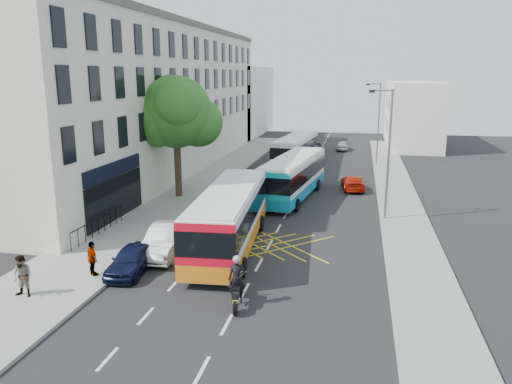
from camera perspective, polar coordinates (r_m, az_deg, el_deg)
The scene contains 21 objects.
ground at distance 21.70m, azimuth -1.28°, elevation -11.22°, with size 120.00×120.00×0.00m, color black.
pavement_left at distance 37.67m, azimuth -8.79°, elevation -0.53°, with size 5.00×70.00×0.15m, color gray.
pavement_right at distance 35.50m, azimuth 16.22°, elevation -1.77°, with size 3.00×70.00×0.15m, color gray.
terrace_main at distance 47.50m, azimuth -11.37°, elevation 10.39°, with size 8.30×45.00×13.50m.
terrace_far at distance 76.58m, azimuth -2.30°, elevation 10.37°, with size 8.00×20.00×10.00m, color silver.
building_right at distance 67.72m, azimuth 17.41°, elevation 8.53°, with size 6.00×18.00×8.00m, color silver.
street_tree at distance 36.66m, azimuth -9.17°, elevation 8.94°, with size 6.30×5.70×8.80m.
lamp_near at distance 31.57m, azimuth 14.78°, elevation 4.91°, with size 1.45×0.15×8.00m.
lamp_far at distance 51.43m, azimuth 13.73°, elevation 8.09°, with size 1.45×0.15×8.00m.
railings at distance 29.51m, azimuth -17.59°, elevation -3.62°, with size 0.08×5.60×1.14m, color black, non-canonical shape.
bus_near at distance 26.24m, azimuth -3.07°, elevation -2.91°, with size 3.48×11.51×3.19m.
bus_mid at distance 36.96m, azimuth 4.24°, elevation 1.78°, with size 3.88×11.15×3.07m.
bus_far at distance 50.16m, azimuth 4.57°, elevation 4.79°, with size 3.47×10.77×2.97m.
motorbike at distance 20.07m, azimuth -2.18°, elevation -10.24°, with size 0.82×2.38×2.12m.
parked_car_blue at distance 24.01m, azimuth -14.05°, elevation -7.50°, with size 1.50×3.74×1.27m, color black.
parked_car_silver at distance 25.92m, azimuth -10.18°, elevation -5.41°, with size 1.63×4.69×1.54m, color #B7BCC0.
red_hatchback at distance 40.44m, azimuth 11.01°, elevation 1.08°, with size 1.63×4.02×1.17m, color #B11607.
distant_car_grey at distance 58.90m, azimuth 6.77°, elevation 5.08°, with size 2.01×4.36×1.21m, color #404348.
distant_car_silver at distance 61.12m, azimuth 9.93°, elevation 5.25°, with size 1.38×3.43×1.17m, color #9FA1A6.
pedestrian_near at distance 22.58m, azimuth -25.13°, elevation -8.72°, with size 0.85×0.66×1.75m, color gray.
pedestrian_far at distance 23.72m, azimuth -18.19°, elevation -7.24°, with size 0.94×0.39×1.60m, color gray.
Camera 1 is at (4.47, -19.21, 9.04)m, focal length 35.00 mm.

